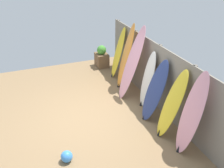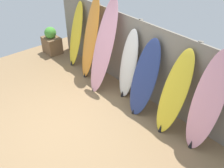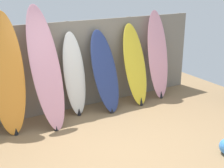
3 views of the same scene
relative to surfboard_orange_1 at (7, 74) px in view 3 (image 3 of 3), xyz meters
name	(u,v)px [view 3 (image 3 of 3)]	position (x,y,z in m)	size (l,w,h in m)	color
ground	(122,151)	(1.29, -1.63, -1.04)	(7.68, 7.68, 0.00)	#8E704C
fence_back	(69,67)	(1.29, 0.38, -0.14)	(6.08, 0.11, 1.80)	gray
surfboard_orange_1	(7,74)	(0.00, 0.00, 0.00)	(0.65, 0.63, 2.09)	orange
surfboard_pink_2	(46,68)	(0.65, -0.10, 0.04)	(0.62, 0.85, 2.17)	pink
surfboard_white_3	(74,75)	(1.28, 0.10, -0.23)	(0.47, 0.41, 1.63)	white
surfboard_navy_4	(105,72)	(1.90, -0.02, -0.23)	(0.63, 0.69, 1.63)	navy
surfboard_yellow_5	(135,65)	(2.64, 0.00, -0.20)	(0.51, 0.63, 1.69)	yellow
surfboard_pink_6	(158,56)	(3.28, 0.04, -0.09)	(0.53, 0.45, 1.94)	pink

